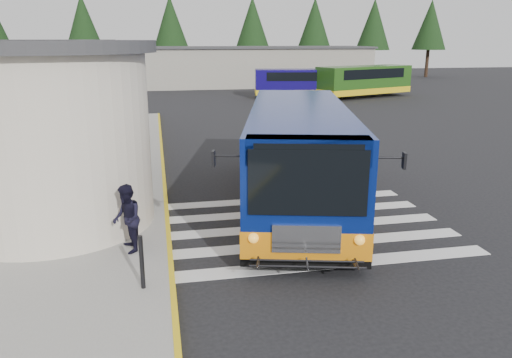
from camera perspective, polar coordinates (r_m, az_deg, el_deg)
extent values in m
plane|color=black|center=(14.67, 5.97, -4.20)|extent=(140.00, 140.00, 0.00)
cube|color=gray|center=(18.48, -25.96, -1.30)|extent=(10.00, 34.00, 0.15)
cube|color=yellow|center=(17.84, -10.44, -0.49)|extent=(0.12, 34.00, 0.16)
cylinder|color=beige|center=(14.18, -22.62, 4.03)|extent=(5.20, 5.20, 4.50)
cylinder|color=#38383A|center=(13.94, -23.68, 13.72)|extent=(5.80, 5.80, 0.30)
cube|color=black|center=(18.68, -18.17, 3.41)|extent=(0.08, 1.20, 2.20)
cube|color=#38383A|center=(18.41, -17.02, 7.45)|extent=(1.20, 1.80, 0.12)
cube|color=silver|center=(11.72, 8.25, -9.56)|extent=(8.00, 0.55, 0.01)
cube|color=silver|center=(12.75, 6.46, -7.33)|extent=(8.00, 0.55, 0.01)
cube|color=silver|center=(13.82, 4.96, -5.44)|extent=(8.00, 0.55, 0.01)
cube|color=silver|center=(14.90, 3.68, -3.81)|extent=(8.00, 0.55, 0.01)
cube|color=silver|center=(16.00, 2.57, -2.41)|extent=(8.00, 0.55, 0.01)
cube|color=gray|center=(56.17, -0.86, 12.67)|extent=(26.00, 8.00, 4.00)
cube|color=#38383A|center=(56.09, -0.87, 14.81)|extent=(26.40, 8.40, 0.20)
cylinder|color=black|center=(63.72, -18.76, 12.04)|extent=(0.44, 0.44, 3.60)
cone|color=black|center=(63.66, -19.17, 16.52)|extent=(4.40, 4.40, 6.40)
cylinder|color=black|center=(63.27, -9.55, 12.62)|extent=(0.44, 0.44, 3.60)
cone|color=black|center=(63.22, -9.76, 17.14)|extent=(4.40, 4.40, 6.40)
cylinder|color=black|center=(64.40, -0.40, 12.88)|extent=(0.44, 0.44, 3.60)
cone|color=black|center=(64.35, -0.40, 17.33)|extent=(4.40, 4.40, 6.40)
cylinder|color=black|center=(66.38, 6.58, 12.86)|extent=(0.44, 0.44, 3.60)
cone|color=black|center=(66.33, 6.72, 17.18)|extent=(4.40, 4.40, 6.40)
cylinder|color=black|center=(69.23, 13.05, 12.68)|extent=(0.44, 0.44, 3.60)
cone|color=black|center=(69.18, 13.32, 16.82)|extent=(4.40, 4.40, 6.40)
cylinder|color=black|center=(72.85, 18.94, 12.39)|extent=(0.44, 0.44, 3.60)
cone|color=black|center=(72.81, 19.30, 16.30)|extent=(4.40, 4.40, 6.40)
cube|color=navy|center=(15.12, 4.88, 3.32)|extent=(5.09, 10.36, 2.61)
cube|color=orange|center=(15.36, 4.79, -0.30)|extent=(5.13, 10.39, 0.62)
cube|color=black|center=(15.47, 4.76, -1.60)|extent=(5.12, 10.38, 0.24)
cube|color=black|center=(10.16, 5.96, -0.45)|extent=(2.38, 0.65, 1.39)
cube|color=silver|center=(10.55, 5.77, -6.84)|extent=(1.42, 0.41, 0.61)
cube|color=black|center=(15.90, -0.29, 5.92)|extent=(1.80, 7.12, 1.00)
cube|color=black|center=(16.00, 9.87, 5.76)|extent=(1.80, 7.12, 1.00)
cylinder|color=black|center=(12.28, -0.41, -5.51)|extent=(0.58, 1.11, 1.06)
cylinder|color=black|center=(12.40, 10.98, -5.59)|extent=(0.58, 1.11, 1.06)
cylinder|color=black|center=(18.20, 0.62, 1.58)|extent=(0.58, 1.11, 1.06)
cylinder|color=black|center=(18.28, 8.29, 1.48)|extent=(0.58, 1.11, 1.06)
cube|color=black|center=(10.30, -4.88, 2.35)|extent=(0.10, 0.21, 0.33)
cube|color=black|center=(10.53, 16.58, 2.04)|extent=(0.10, 0.21, 0.33)
imported|color=black|center=(12.86, -17.99, -3.42)|extent=(0.63, 0.68, 1.56)
imported|color=black|center=(11.97, -14.54, -4.43)|extent=(0.74, 0.88, 1.62)
cylinder|color=black|center=(10.27, -12.92, -9.25)|extent=(0.09, 0.09, 1.12)
cube|color=#100755|center=(44.37, 5.32, 11.03)|extent=(8.44, 3.57, 2.09)
cube|color=yellow|center=(44.44, 5.29, 9.94)|extent=(8.48, 3.60, 0.45)
cube|color=black|center=(44.33, 5.33, 11.67)|extent=(6.66, 3.32, 0.73)
cube|color=#204913|center=(45.61, 12.28, 11.06)|extent=(9.34, 5.53, 2.31)
cube|color=yellow|center=(45.69, 12.21, 9.89)|extent=(9.38, 5.57, 0.50)
cube|color=black|center=(45.57, 12.32, 11.75)|extent=(7.48, 4.87, 0.80)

